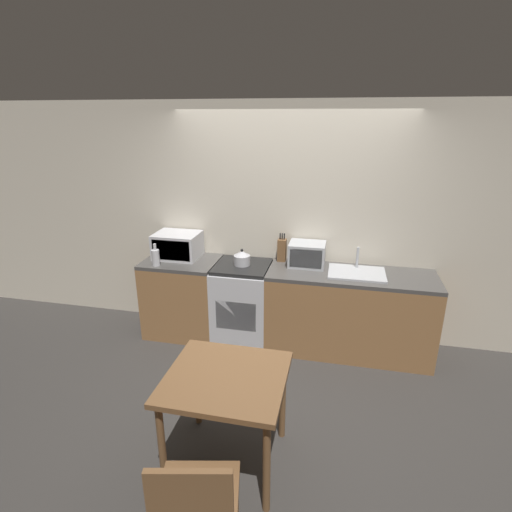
# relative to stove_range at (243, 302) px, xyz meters

# --- Properties ---
(ground_plane) EXTENTS (16.00, 16.00, 0.00)m
(ground_plane) POSITION_rel_stove_range_xyz_m (0.45, -0.71, -0.45)
(ground_plane) COLOR #33302D
(wall_back) EXTENTS (10.00, 0.06, 2.60)m
(wall_back) POSITION_rel_stove_range_xyz_m (0.45, 0.34, 0.85)
(wall_back) COLOR beige
(wall_back) RESTS_ON ground_plane
(counter_left_run) EXTENTS (0.82, 0.62, 0.90)m
(counter_left_run) POSITION_rel_stove_range_xyz_m (-0.71, 0.00, 0.00)
(counter_left_run) COLOR olive
(counter_left_run) RESTS_ON ground_plane
(counter_right_run) EXTENTS (1.72, 0.62, 0.90)m
(counter_right_run) POSITION_rel_stove_range_xyz_m (1.17, 0.00, 0.00)
(counter_right_run) COLOR olive
(counter_right_run) RESTS_ON ground_plane
(stove_range) EXTENTS (0.61, 0.62, 0.90)m
(stove_range) POSITION_rel_stove_range_xyz_m (0.00, 0.00, 0.00)
(stove_range) COLOR silver
(stove_range) RESTS_ON ground_plane
(kettle) EXTENTS (0.18, 0.18, 0.18)m
(kettle) POSITION_rel_stove_range_xyz_m (-0.00, 0.00, 0.53)
(kettle) COLOR #B7B7BC
(kettle) RESTS_ON stove_range
(microwave) EXTENTS (0.50, 0.39, 0.28)m
(microwave) POSITION_rel_stove_range_xyz_m (-0.78, 0.09, 0.59)
(microwave) COLOR silver
(microwave) RESTS_ON counter_left_run
(bottle) EXTENTS (0.08, 0.08, 0.24)m
(bottle) POSITION_rel_stove_range_xyz_m (-0.91, -0.21, 0.55)
(bottle) COLOR silver
(bottle) RESTS_ON counter_left_run
(knife_block) EXTENTS (0.09, 0.09, 0.32)m
(knife_block) POSITION_rel_stove_range_xyz_m (0.40, 0.22, 0.58)
(knife_block) COLOR brown
(knife_block) RESTS_ON counter_right_run
(toaster_oven) EXTENTS (0.38, 0.31, 0.25)m
(toaster_oven) POSITION_rel_stove_range_xyz_m (0.69, 0.14, 0.58)
(toaster_oven) COLOR #ADAFB5
(toaster_oven) RESTS_ON counter_right_run
(sink_basin) EXTENTS (0.57, 0.42, 0.24)m
(sink_basin) POSITION_rel_stove_range_xyz_m (1.21, 0.01, 0.47)
(sink_basin) COLOR #ADAFB5
(sink_basin) RESTS_ON counter_right_run
(dining_table) EXTENTS (0.83, 0.78, 0.75)m
(dining_table) POSITION_rel_stove_range_xyz_m (0.32, -1.72, 0.20)
(dining_table) COLOR brown
(dining_table) RESTS_ON ground_plane
(dining_chair) EXTENTS (0.54, 0.54, 0.83)m
(dining_chair) POSITION_rel_stove_range_xyz_m (0.36, -2.46, 0.02)
(dining_chair) COLOR brown
(dining_chair) RESTS_ON ground_plane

